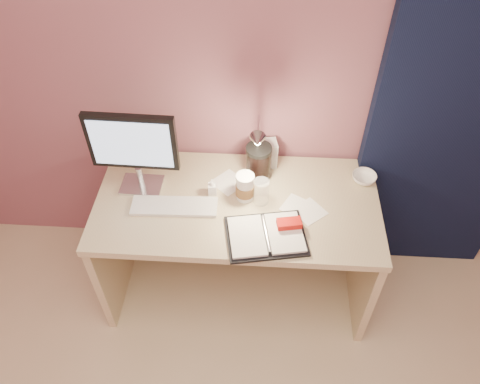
# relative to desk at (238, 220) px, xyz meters

# --- Properties ---
(room) EXTENTS (3.50, 3.50, 3.50)m
(room) POSITION_rel_desk_xyz_m (0.95, 0.24, 0.63)
(room) COLOR #C6B28E
(room) RESTS_ON ground
(desk) EXTENTS (1.40, 0.70, 0.73)m
(desk) POSITION_rel_desk_xyz_m (0.00, 0.00, 0.00)
(desk) COLOR #C1B588
(desk) RESTS_ON ground
(monitor) EXTENTS (0.42, 0.15, 0.45)m
(monitor) POSITION_rel_desk_xyz_m (-0.49, 0.00, 0.49)
(monitor) COLOR silver
(monitor) RESTS_ON desk
(keyboard) EXTENTS (0.42, 0.14, 0.02)m
(keyboard) POSITION_rel_desk_xyz_m (-0.30, -0.13, 0.23)
(keyboard) COLOR white
(keyboard) RESTS_ON desk
(planner) EXTENTS (0.40, 0.33, 0.06)m
(planner) POSITION_rel_desk_xyz_m (0.16, -0.28, 0.24)
(planner) COLOR black
(planner) RESTS_ON desk
(paper_a) EXTENTS (0.19, 0.19, 0.00)m
(paper_a) POSITION_rel_desk_xyz_m (0.35, -0.12, 0.23)
(paper_a) COLOR white
(paper_a) RESTS_ON desk
(paper_b) EXTENTS (0.18, 0.18, 0.00)m
(paper_b) POSITION_rel_desk_xyz_m (0.29, -0.09, 0.23)
(paper_b) COLOR white
(paper_b) RESTS_ON desk
(paper_c) EXTENTS (0.20, 0.20, 0.00)m
(paper_c) POSITION_rel_desk_xyz_m (-0.05, 0.06, 0.23)
(paper_c) COLOR white
(paper_c) RESTS_ON desk
(coffee_cup) EXTENTS (0.09, 0.09, 0.15)m
(coffee_cup) POSITION_rel_desk_xyz_m (0.04, -0.04, 0.30)
(coffee_cup) COLOR white
(coffee_cup) RESTS_ON desk
(clear_cup) EXTENTS (0.08, 0.08, 0.13)m
(clear_cup) POSITION_rel_desk_xyz_m (0.12, -0.06, 0.29)
(clear_cup) COLOR white
(clear_cup) RESTS_ON desk
(bowl) EXTENTS (0.15, 0.15, 0.04)m
(bowl) POSITION_rel_desk_xyz_m (0.64, 0.11, 0.25)
(bowl) COLOR white
(bowl) RESTS_ON desk
(lotion_bottle) EXTENTS (0.05, 0.05, 0.09)m
(lotion_bottle) POSITION_rel_desk_xyz_m (-0.13, -0.03, 0.27)
(lotion_bottle) COLOR white
(lotion_bottle) RESTS_ON desk
(dark_jar) EXTENTS (0.13, 0.13, 0.18)m
(dark_jar) POSITION_rel_desk_xyz_m (0.10, 0.11, 0.31)
(dark_jar) COLOR black
(dark_jar) RESTS_ON desk
(product_box) EXTENTS (0.12, 0.10, 0.15)m
(product_box) POSITION_rel_desk_xyz_m (0.14, 0.20, 0.30)
(product_box) COLOR silver
(product_box) RESTS_ON desk
(desk_lamp) EXTENTS (0.09, 0.25, 0.40)m
(desk_lamp) POSITION_rel_desk_xyz_m (0.09, 0.02, 0.48)
(desk_lamp) COLOR silver
(desk_lamp) RESTS_ON desk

